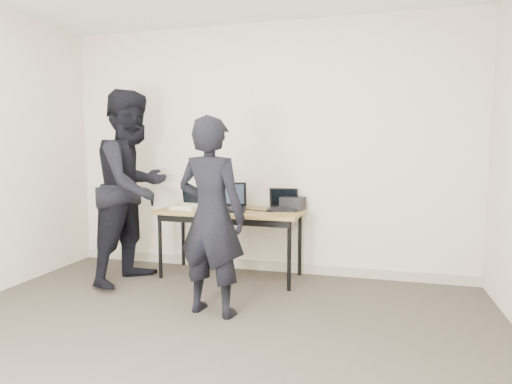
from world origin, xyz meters
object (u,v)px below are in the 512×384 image
(leather_satchel, at_px, (221,195))
(person_typist, at_px, (211,217))
(laptop_center, at_px, (228,204))
(laptop_right, at_px, (283,205))
(person_observer, at_px, (133,187))
(equipment_box, at_px, (293,203))
(desk, at_px, (230,216))
(laptop_beige, at_px, (188,205))

(leather_satchel, distance_m, person_typist, 1.26)
(laptop_center, relative_size, laptop_right, 1.33)
(person_observer, bearing_deg, equipment_box, -59.69)
(desk, bearing_deg, leather_satchel, 129.94)
(laptop_beige, bearing_deg, person_observer, -134.81)
(laptop_center, height_order, person_typist, person_typist)
(desk, relative_size, laptop_right, 4.59)
(desk, xyz_separation_m, equipment_box, (0.63, 0.19, 0.13))
(laptop_beige, height_order, person_observer, person_observer)
(laptop_right, height_order, equipment_box, laptop_right)
(laptop_center, bearing_deg, equipment_box, 4.00)
(leather_satchel, xyz_separation_m, person_observer, (-0.73, -0.60, 0.12))
(desk, height_order, laptop_right, laptop_right)
(laptop_center, xyz_separation_m, leather_satchel, (-0.16, 0.24, 0.06))
(laptop_right, bearing_deg, person_observer, -165.49)
(laptop_beige, relative_size, leather_satchel, 0.85)
(laptop_beige, bearing_deg, laptop_center, 12.18)
(laptop_beige, distance_m, person_observer, 0.59)
(laptop_beige, bearing_deg, leather_satchel, 51.26)
(laptop_right, distance_m, equipment_box, 0.11)
(equipment_box, bearing_deg, laptop_beige, -168.04)
(desk, xyz_separation_m, laptop_right, (0.53, 0.16, 0.11))
(desk, distance_m, laptop_beige, 0.48)
(desk, height_order, equipment_box, equipment_box)
(laptop_right, bearing_deg, laptop_center, -168.86)
(equipment_box, height_order, person_typist, person_typist)
(person_observer, bearing_deg, laptop_beige, -42.82)
(leather_satchel, bearing_deg, equipment_box, -3.61)
(laptop_right, distance_m, person_typist, 1.20)
(person_typist, bearing_deg, person_observer, -20.94)
(laptop_center, relative_size, person_observer, 0.23)
(laptop_beige, height_order, laptop_right, laptop_right)
(leather_satchel, xyz_separation_m, equipment_box, (0.81, -0.04, -0.06))
(laptop_beige, relative_size, person_typist, 0.19)
(person_typist, xyz_separation_m, person_observer, (-1.07, 0.61, 0.16))
(person_typist, bearing_deg, laptop_center, -70.35)
(person_observer, bearing_deg, laptop_center, -57.52)
(laptop_beige, bearing_deg, laptop_right, 19.46)
(laptop_beige, relative_size, laptop_center, 0.70)
(laptop_center, distance_m, person_typist, 1.00)
(laptop_right, distance_m, leather_satchel, 0.72)
(laptop_center, height_order, person_observer, person_observer)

